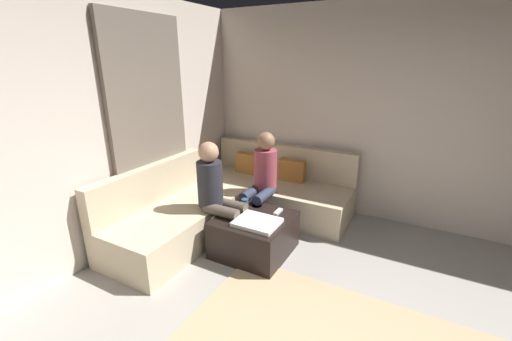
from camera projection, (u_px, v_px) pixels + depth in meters
wall_back at (431, 120)px, 3.84m from camera, size 6.00×0.12×2.70m
wall_left at (24, 145)px, 2.72m from camera, size 0.12×6.00×2.70m
curtain_panel at (151, 130)px, 3.79m from camera, size 0.06×1.10×2.50m
sectional_couch at (235, 201)px, 4.24m from camera, size 2.10×2.55×0.87m
ottoman at (254, 234)px, 3.58m from camera, size 0.76×0.76×0.42m
folded_blanket at (257, 222)px, 3.36m from camera, size 0.44×0.36×0.04m
coffee_mug at (245, 203)px, 3.74m from camera, size 0.08×0.08×0.10m
game_remote at (278, 212)px, 3.61m from camera, size 0.05×0.15×0.02m
person_on_couch_back at (262, 177)px, 4.00m from camera, size 0.30×0.60×1.20m
person_on_couch_side at (218, 191)px, 3.57m from camera, size 0.60×0.30×1.20m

